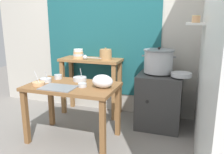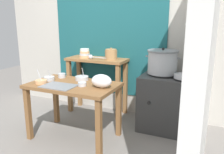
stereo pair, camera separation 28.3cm
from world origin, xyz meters
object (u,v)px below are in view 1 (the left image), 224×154
at_px(prep_bowl_0, 80,79).
at_px(prep_bowl_4, 82,85).
at_px(back_shelf_table, 91,72).
at_px(clay_pot, 105,54).
at_px(wide_pan, 181,75).
at_px(stove_block, 159,100).
at_px(prep_bowl_2, 58,77).
at_px(serving_tray, 58,88).
at_px(prep_bowl_1, 46,80).
at_px(prep_table, 72,94).
at_px(bowl_stack_enamel, 78,54).
at_px(plastic_bag, 103,81).
at_px(ladle, 86,57).
at_px(steamer_pot, 159,61).
at_px(prep_bowl_3, 39,83).

height_order(prep_bowl_0, prep_bowl_4, prep_bowl_0).
xyz_separation_m(back_shelf_table, clay_pot, (0.24, 0.00, 0.30)).
height_order(clay_pot, wide_pan, clay_pot).
distance_m(stove_block, prep_bowl_2, 1.44).
relative_size(serving_tray, prep_bowl_1, 2.63).
bearing_deg(prep_bowl_4, wide_pan, 30.85).
bearing_deg(serving_tray, prep_table, 62.06).
bearing_deg(prep_bowl_0, bowl_stack_enamel, 117.23).
distance_m(plastic_bag, prep_bowl_4, 0.25).
bearing_deg(prep_bowl_0, wide_pan, 18.34).
relative_size(bowl_stack_enamel, serving_tray, 0.43).
height_order(bowl_stack_enamel, ladle, bowl_stack_enamel).
relative_size(steamer_pot, prep_bowl_0, 2.68).
xyz_separation_m(clay_pot, ladle, (-0.28, -0.11, -0.04)).
distance_m(clay_pot, serving_tray, 1.09).
bearing_deg(plastic_bag, prep_bowl_4, -169.78).
relative_size(clay_pot, prep_bowl_0, 1.07).
bearing_deg(prep_bowl_4, clay_pot, 92.70).
distance_m(serving_tray, prep_bowl_4, 0.28).
distance_m(steamer_pot, plastic_bag, 0.94).
distance_m(prep_bowl_0, prep_bowl_3, 0.51).
height_order(prep_bowl_3, prep_bowl_4, prep_bowl_3).
height_order(clay_pot, prep_bowl_3, clay_pot).
height_order(prep_bowl_0, prep_bowl_2, prep_bowl_0).
bearing_deg(prep_table, stove_block, 37.44).
bearing_deg(prep_table, bowl_stack_enamel, 110.97).
distance_m(prep_table, prep_bowl_1, 0.41).
distance_m(wide_pan, prep_bowl_3, 1.79).
xyz_separation_m(prep_bowl_2, prep_bowl_3, (-0.06, -0.35, -0.01)).
relative_size(back_shelf_table, ladle, 3.13).
bearing_deg(prep_bowl_2, steamer_pot, 24.10).
bearing_deg(prep_bowl_3, prep_bowl_4, 10.78).
bearing_deg(prep_table, prep_bowl_2, 146.90).
bearing_deg(prep_bowl_3, ladle, 76.69).
relative_size(steamer_pot, clay_pot, 2.50).
bearing_deg(clay_pot, plastic_bag, -72.12).
bearing_deg(wide_pan, prep_bowl_2, -165.49).
relative_size(ladle, prep_bowl_1, 2.02).
bearing_deg(plastic_bag, prep_bowl_3, -169.40).
bearing_deg(back_shelf_table, wide_pan, -10.81).
relative_size(ladle, wide_pan, 1.16).
bearing_deg(prep_bowl_0, plastic_bag, -26.94).
bearing_deg(clay_pot, prep_bowl_1, -120.18).
distance_m(prep_table, back_shelf_table, 0.89).
height_order(prep_table, ladle, ladle).
distance_m(prep_bowl_1, prep_bowl_3, 0.16).
relative_size(steamer_pot, plastic_bag, 1.87).
xyz_separation_m(prep_bowl_0, prep_bowl_3, (-0.38, -0.34, -0.01)).
relative_size(back_shelf_table, plastic_bag, 3.87).
distance_m(prep_table, stove_block, 1.25).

